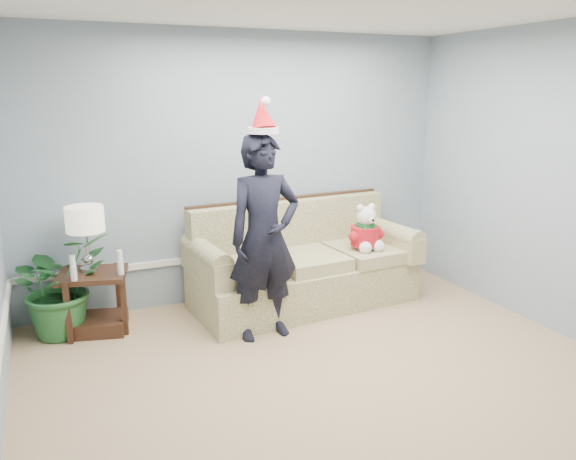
% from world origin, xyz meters
% --- Properties ---
extents(room_shell, '(4.54, 5.04, 2.74)m').
position_xyz_m(room_shell, '(0.00, 0.00, 1.35)').
color(room_shell, '#9F8566').
rests_on(room_shell, ground).
extents(wainscot_trim, '(4.49, 4.99, 0.06)m').
position_xyz_m(wainscot_trim, '(-1.18, 1.18, 0.45)').
color(wainscot_trim, white).
rests_on(wainscot_trim, room_shell).
extents(sofa, '(2.28, 1.12, 1.04)m').
position_xyz_m(sofa, '(0.45, 2.04, 0.37)').
color(sofa, '#54632F').
rests_on(sofa, room_shell).
extents(side_table, '(0.68, 0.61, 0.56)m').
position_xyz_m(side_table, '(-1.55, 2.13, 0.22)').
color(side_table, '#382214').
rests_on(side_table, room_shell).
extents(table_lamp, '(0.33, 0.33, 0.59)m').
position_xyz_m(table_lamp, '(-1.57, 2.19, 1.00)').
color(table_lamp, silver).
rests_on(table_lamp, side_table).
extents(candle_pair, '(0.44, 0.06, 0.22)m').
position_xyz_m(candle_pair, '(-1.52, 1.96, 0.66)').
color(candle_pair, silver).
rests_on(candle_pair, side_table).
extents(houseplant, '(1.07, 1.03, 0.92)m').
position_xyz_m(houseplant, '(-1.83, 2.19, 0.46)').
color(houseplant, '#225F2C').
rests_on(houseplant, room_shell).
extents(man, '(0.68, 0.47, 1.79)m').
position_xyz_m(man, '(-0.18, 1.44, 0.89)').
color(man, black).
rests_on(man, room_shell).
extents(santa_hat, '(0.26, 0.29, 0.31)m').
position_xyz_m(santa_hat, '(-0.18, 1.46, 1.91)').
color(santa_hat, white).
rests_on(santa_hat, man).
extents(teddy_bear, '(0.30, 0.34, 0.48)m').
position_xyz_m(teddy_bear, '(1.07, 1.83, 0.72)').
color(teddy_bear, white).
rests_on(teddy_bear, sofa).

